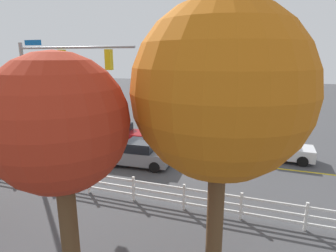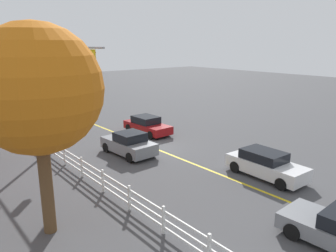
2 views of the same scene
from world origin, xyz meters
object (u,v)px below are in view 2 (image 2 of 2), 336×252
car_0 (129,144)px  car_1 (266,164)px  tree_1 (37,90)px  car_3 (147,125)px

car_0 → car_1: car_0 is taller
car_0 → tree_1: (-5.76, 7.31, 4.78)m
car_3 → tree_1: tree_1 is taller
car_0 → car_1: bearing=-157.7°
car_0 → car_3: size_ratio=0.93×
car_1 → car_3: bearing=-179.6°
car_0 → car_3: 5.23m
car_1 → car_0: bearing=-153.2°
car_0 → tree_1: size_ratio=0.52×
car_1 → tree_1: (2.10, 11.00, 4.78)m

